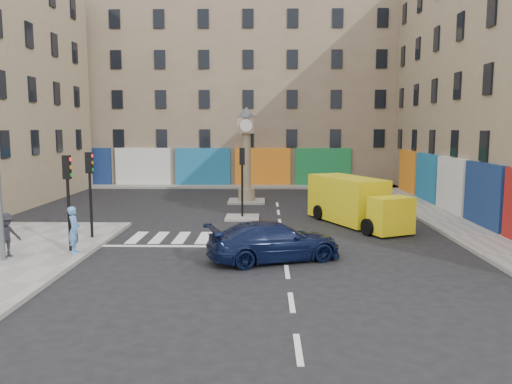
{
  "coord_description": "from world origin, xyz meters",
  "views": [
    {
      "loc": [
        -0.73,
        -18.55,
        4.9
      ],
      "look_at": [
        -1.18,
        3.8,
        2.0
      ],
      "focal_mm": 35.0,
      "sensor_mm": 36.0,
      "label": 1
    }
  ],
  "objects_px": {
    "clock_pillar": "(246,148)",
    "pedestrian_blue": "(74,230)",
    "traffic_light_island": "(242,171)",
    "navy_sedan": "(274,241)",
    "traffic_light_left_near": "(68,188)",
    "yellow_van": "(354,202)",
    "pedestrian_dark": "(6,235)",
    "traffic_light_left_far": "(90,181)"
  },
  "relations": [
    {
      "from": "pedestrian_blue",
      "to": "traffic_light_left_far",
      "type": "bearing_deg",
      "value": -3.69
    },
    {
      "from": "traffic_light_left_near",
      "to": "yellow_van",
      "type": "relative_size",
      "value": 0.55
    },
    {
      "from": "clock_pillar",
      "to": "navy_sedan",
      "type": "xyz_separation_m",
      "value": [
        1.59,
        -14.48,
        -2.82
      ]
    },
    {
      "from": "traffic_light_left_near",
      "to": "traffic_light_island",
      "type": "xyz_separation_m",
      "value": [
        6.3,
        7.8,
        -0.03
      ]
    },
    {
      "from": "traffic_light_island",
      "to": "clock_pillar",
      "type": "relative_size",
      "value": 0.61
    },
    {
      "from": "yellow_van",
      "to": "pedestrian_dark",
      "type": "distance_m",
      "value": 15.81
    },
    {
      "from": "navy_sedan",
      "to": "pedestrian_blue",
      "type": "bearing_deg",
      "value": 67.35
    },
    {
      "from": "traffic_light_left_near",
      "to": "pedestrian_dark",
      "type": "xyz_separation_m",
      "value": [
        -1.96,
        -0.99,
        -1.65
      ]
    },
    {
      "from": "traffic_light_left_near",
      "to": "clock_pillar",
      "type": "bearing_deg",
      "value": 65.45
    },
    {
      "from": "yellow_van",
      "to": "pedestrian_blue",
      "type": "xyz_separation_m",
      "value": [
        -11.76,
        -6.64,
        -0.13
      ]
    },
    {
      "from": "clock_pillar",
      "to": "pedestrian_blue",
      "type": "relative_size",
      "value": 3.41
    },
    {
      "from": "traffic_light_island",
      "to": "pedestrian_dark",
      "type": "relative_size",
      "value": 2.24
    },
    {
      "from": "yellow_van",
      "to": "pedestrian_dark",
      "type": "bearing_deg",
      "value": -177.36
    },
    {
      "from": "traffic_light_left_far",
      "to": "pedestrian_dark",
      "type": "xyz_separation_m",
      "value": [
        -1.96,
        -3.39,
        -1.65
      ]
    },
    {
      "from": "pedestrian_dark",
      "to": "traffic_light_left_near",
      "type": "bearing_deg",
      "value": -34.03
    },
    {
      "from": "traffic_light_left_far",
      "to": "pedestrian_blue",
      "type": "distance_m",
      "value": 3.17
    },
    {
      "from": "traffic_light_island",
      "to": "navy_sedan",
      "type": "bearing_deg",
      "value": -79.41
    },
    {
      "from": "traffic_light_left_near",
      "to": "pedestrian_dark",
      "type": "height_order",
      "value": "traffic_light_left_near"
    },
    {
      "from": "traffic_light_left_near",
      "to": "pedestrian_dark",
      "type": "bearing_deg",
      "value": -153.17
    },
    {
      "from": "traffic_light_island",
      "to": "pedestrian_dark",
      "type": "distance_m",
      "value": 12.17
    },
    {
      "from": "traffic_light_left_near",
      "to": "traffic_light_island",
      "type": "distance_m",
      "value": 10.03
    },
    {
      "from": "clock_pillar",
      "to": "pedestrian_blue",
      "type": "bearing_deg",
      "value": -113.01
    },
    {
      "from": "traffic_light_left_near",
      "to": "yellow_van",
      "type": "bearing_deg",
      "value": 27.62
    },
    {
      "from": "traffic_light_left_far",
      "to": "yellow_van",
      "type": "relative_size",
      "value": 0.55
    },
    {
      "from": "yellow_van",
      "to": "traffic_light_island",
      "type": "bearing_deg",
      "value": 140.61
    },
    {
      "from": "pedestrian_blue",
      "to": "pedestrian_dark",
      "type": "distance_m",
      "value": 2.36
    },
    {
      "from": "traffic_light_left_near",
      "to": "pedestrian_blue",
      "type": "xyz_separation_m",
      "value": [
        0.3,
        -0.34,
        -1.58
      ]
    },
    {
      "from": "traffic_light_left_far",
      "to": "pedestrian_dark",
      "type": "distance_m",
      "value": 4.25
    },
    {
      "from": "traffic_light_left_near",
      "to": "traffic_light_left_far",
      "type": "height_order",
      "value": "same"
    },
    {
      "from": "navy_sedan",
      "to": "pedestrian_dark",
      "type": "bearing_deg",
      "value": 71.78
    },
    {
      "from": "traffic_light_left_far",
      "to": "navy_sedan",
      "type": "xyz_separation_m",
      "value": [
        7.89,
        -3.09,
        -1.9
      ]
    },
    {
      "from": "yellow_van",
      "to": "clock_pillar",
      "type": "bearing_deg",
      "value": 102.69
    },
    {
      "from": "traffic_light_left_near",
      "to": "clock_pillar",
      "type": "xyz_separation_m",
      "value": [
        6.3,
        13.8,
        0.93
      ]
    },
    {
      "from": "pedestrian_dark",
      "to": "yellow_van",
      "type": "bearing_deg",
      "value": -33.35
    },
    {
      "from": "traffic_light_left_near",
      "to": "clock_pillar",
      "type": "height_order",
      "value": "clock_pillar"
    },
    {
      "from": "traffic_light_island",
      "to": "navy_sedan",
      "type": "xyz_separation_m",
      "value": [
        1.59,
        -8.49,
        -1.87
      ]
    },
    {
      "from": "navy_sedan",
      "to": "yellow_van",
      "type": "distance_m",
      "value": 8.16
    },
    {
      "from": "pedestrian_blue",
      "to": "navy_sedan",
      "type": "bearing_deg",
      "value": -102.59
    },
    {
      "from": "navy_sedan",
      "to": "pedestrian_dark",
      "type": "xyz_separation_m",
      "value": [
        -9.85,
        -0.31,
        0.25
      ]
    },
    {
      "from": "traffic_light_left_near",
      "to": "yellow_van",
      "type": "xyz_separation_m",
      "value": [
        12.06,
        6.31,
        -1.45
      ]
    },
    {
      "from": "traffic_light_island",
      "to": "navy_sedan",
      "type": "relative_size",
      "value": 0.74
    },
    {
      "from": "pedestrian_blue",
      "to": "yellow_van",
      "type": "bearing_deg",
      "value": -70.48
    }
  ]
}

